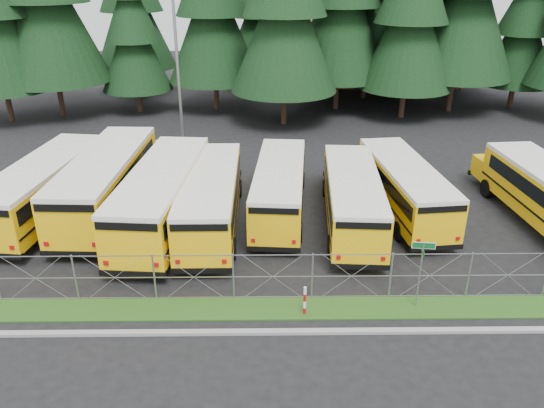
{
  "coord_description": "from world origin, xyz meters",
  "views": [
    {
      "loc": [
        -2.74,
        -18.1,
        12.0
      ],
      "look_at": [
        -2.47,
        4.0,
        1.73
      ],
      "focal_mm": 35.0,
      "sensor_mm": 36.0,
      "label": 1
    }
  ],
  "objects_px": {
    "bus_0": "(49,188)",
    "bus_3": "(212,199)",
    "light_standard": "(178,67)",
    "street_sign": "(422,261)",
    "bus_2": "(165,197)",
    "striped_bollard": "(305,301)",
    "bus_6": "(402,188)",
    "bus_4": "(280,189)",
    "bus_1": "(110,183)",
    "bus_5": "(352,199)"
  },
  "relations": [
    {
      "from": "bus_0",
      "to": "street_sign",
      "type": "bearing_deg",
      "value": -19.24
    },
    {
      "from": "bus_1",
      "to": "bus_2",
      "type": "distance_m",
      "value": 3.56
    },
    {
      "from": "bus_4",
      "to": "light_standard",
      "type": "bearing_deg",
      "value": 126.09
    },
    {
      "from": "street_sign",
      "to": "striped_bollard",
      "type": "distance_m",
      "value": 4.49
    },
    {
      "from": "bus_6",
      "to": "striped_bollard",
      "type": "height_order",
      "value": "bus_6"
    },
    {
      "from": "bus_0",
      "to": "bus_6",
      "type": "distance_m",
      "value": 17.91
    },
    {
      "from": "bus_1",
      "to": "bus_5",
      "type": "bearing_deg",
      "value": -5.65
    },
    {
      "from": "striped_bollard",
      "to": "light_standard",
      "type": "bearing_deg",
      "value": 110.36
    },
    {
      "from": "bus_5",
      "to": "street_sign",
      "type": "xyz_separation_m",
      "value": [
        1.47,
        -6.91,
        0.65
      ]
    },
    {
      "from": "bus_1",
      "to": "striped_bollard",
      "type": "distance_m",
      "value": 13.08
    },
    {
      "from": "bus_3",
      "to": "light_standard",
      "type": "height_order",
      "value": "light_standard"
    },
    {
      "from": "bus_6",
      "to": "street_sign",
      "type": "relative_size",
      "value": 3.7
    },
    {
      "from": "bus_0",
      "to": "bus_3",
      "type": "distance_m",
      "value": 8.44
    },
    {
      "from": "bus_2",
      "to": "bus_3",
      "type": "bearing_deg",
      "value": 2.05
    },
    {
      "from": "bus_2",
      "to": "striped_bollard",
      "type": "distance_m",
      "value": 9.71
    },
    {
      "from": "bus_2",
      "to": "light_standard",
      "type": "bearing_deg",
      "value": 99.12
    },
    {
      "from": "bus_4",
      "to": "light_standard",
      "type": "relative_size",
      "value": 1.01
    },
    {
      "from": "bus_0",
      "to": "bus_4",
      "type": "bearing_deg",
      "value": 7.4
    },
    {
      "from": "street_sign",
      "to": "bus_3",
      "type": "bearing_deg",
      "value": 140.41
    },
    {
      "from": "bus_4",
      "to": "bus_5",
      "type": "bearing_deg",
      "value": -17.03
    },
    {
      "from": "bus_6",
      "to": "striped_bollard",
      "type": "bearing_deg",
      "value": -128.46
    },
    {
      "from": "bus_2",
      "to": "street_sign",
      "type": "relative_size",
      "value": 4.2
    },
    {
      "from": "bus_2",
      "to": "bus_1",
      "type": "bearing_deg",
      "value": 156.49
    },
    {
      "from": "bus_0",
      "to": "bus_3",
      "type": "xyz_separation_m",
      "value": [
        8.32,
        -1.4,
        -0.04
      ]
    },
    {
      "from": "bus_2",
      "to": "bus_5",
      "type": "height_order",
      "value": "bus_2"
    },
    {
      "from": "street_sign",
      "to": "striped_bollard",
      "type": "xyz_separation_m",
      "value": [
        -4.23,
        -0.39,
        -1.43
      ]
    },
    {
      "from": "bus_3",
      "to": "bus_4",
      "type": "height_order",
      "value": "bus_3"
    },
    {
      "from": "bus_3",
      "to": "striped_bollard",
      "type": "distance_m",
      "value": 8.32
    },
    {
      "from": "bus_2",
      "to": "bus_6",
      "type": "xyz_separation_m",
      "value": [
        11.82,
        1.4,
        -0.18
      ]
    },
    {
      "from": "bus_4",
      "to": "striped_bollard",
      "type": "distance_m",
      "value": 8.74
    },
    {
      "from": "street_sign",
      "to": "bus_1",
      "type": "bearing_deg",
      "value": 147.64
    },
    {
      "from": "bus_1",
      "to": "bus_2",
      "type": "height_order",
      "value": "bus_1"
    },
    {
      "from": "bus_2",
      "to": "striped_bollard",
      "type": "bearing_deg",
      "value": -44.55
    },
    {
      "from": "bus_3",
      "to": "striped_bollard",
      "type": "bearing_deg",
      "value": -61.04
    },
    {
      "from": "bus_6",
      "to": "striped_bollard",
      "type": "relative_size",
      "value": 8.66
    },
    {
      "from": "light_standard",
      "to": "street_sign",
      "type": "bearing_deg",
      "value": -58.93
    },
    {
      "from": "bus_2",
      "to": "bus_3",
      "type": "xyz_separation_m",
      "value": [
        2.24,
        -0.11,
        -0.12
      ]
    },
    {
      "from": "bus_2",
      "to": "bus_5",
      "type": "xyz_separation_m",
      "value": [
        9.04,
        -0.04,
        -0.17
      ]
    },
    {
      "from": "bus_3",
      "to": "bus_5",
      "type": "relative_size",
      "value": 1.04
    },
    {
      "from": "bus_1",
      "to": "light_standard",
      "type": "relative_size",
      "value": 1.18
    },
    {
      "from": "bus_0",
      "to": "bus_3",
      "type": "relative_size",
      "value": 1.03
    },
    {
      "from": "light_standard",
      "to": "striped_bollard",
      "type": "bearing_deg",
      "value": -69.64
    },
    {
      "from": "bus_0",
      "to": "bus_2",
      "type": "height_order",
      "value": "bus_2"
    },
    {
      "from": "bus_0",
      "to": "light_standard",
      "type": "bearing_deg",
      "value": 71.19
    },
    {
      "from": "light_standard",
      "to": "bus_3",
      "type": "bearing_deg",
      "value": -75.49
    },
    {
      "from": "bus_0",
      "to": "striped_bollard",
      "type": "distance_m",
      "value": 15.1
    },
    {
      "from": "bus_0",
      "to": "striped_bollard",
      "type": "bearing_deg",
      "value": -27.76
    },
    {
      "from": "bus_0",
      "to": "bus_6",
      "type": "relative_size",
      "value": 1.08
    },
    {
      "from": "light_standard",
      "to": "bus_4",
      "type": "bearing_deg",
      "value": -58.66
    },
    {
      "from": "bus_1",
      "to": "bus_6",
      "type": "distance_m",
      "value": 14.96
    }
  ]
}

